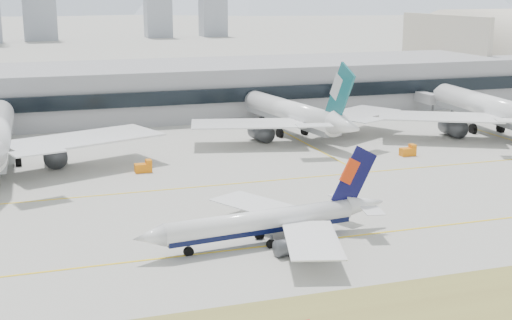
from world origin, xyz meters
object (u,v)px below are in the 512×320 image
object	(u,v)px
taxiing_airliner	(269,222)
terminal	(165,89)
widebody_cathay	(294,115)
widebody_china_air	(491,110)

from	to	relation	value
taxiing_airliner	terminal	size ratio (longest dim) A/B	0.15
terminal	widebody_cathay	bearing A→B (deg)	-61.70
widebody_cathay	taxiing_airliner	bearing A→B (deg)	148.03
taxiing_airliner	terminal	bearing A→B (deg)	-99.83
taxiing_airliner	widebody_cathay	bearing A→B (deg)	-120.02
widebody_china_air	terminal	xyz separation A→B (m)	(-75.12, 57.87, 1.18)
taxiing_airliner	terminal	xyz separation A→B (m)	(7.87, 118.53, 4.17)
widebody_china_air	terminal	bearing A→B (deg)	58.07
taxiing_airliner	widebody_cathay	size ratio (longest dim) A/B	0.68
widebody_china_air	terminal	distance (m)	94.83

